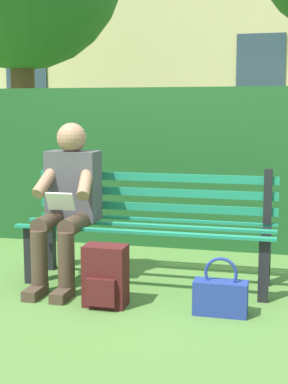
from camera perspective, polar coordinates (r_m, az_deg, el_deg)
The scene contains 6 objects.
ground at distance 4.27m, azimuth 0.33°, elevation -9.14°, with size 60.00×60.00×0.00m, color #517F38.
park_bench at distance 4.24m, azimuth 0.62°, elevation -3.05°, with size 1.85×0.53×0.85m.
person_seated at distance 4.20m, azimuth -7.65°, elevation -0.72°, with size 0.44×0.73×1.18m.
hedge_backdrop at distance 5.50m, azimuth 7.67°, elevation 3.02°, with size 5.38×0.86×1.60m.
backpack at distance 3.76m, azimuth -3.88°, elevation -8.42°, with size 0.28×0.25×0.40m.
handbag at distance 3.66m, azimuth 7.65°, elevation -10.26°, with size 0.34×0.14×0.37m.
Camera 1 is at (-0.96, 3.95, 1.29)m, focal length 53.33 mm.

